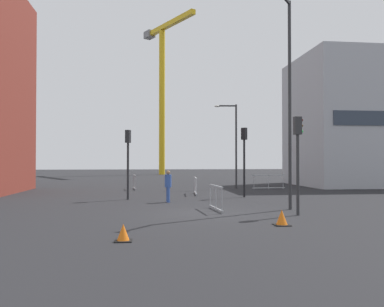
{
  "coord_description": "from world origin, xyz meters",
  "views": [
    {
      "loc": [
        -2.38,
        -16.23,
        2.15
      ],
      "look_at": [
        0.0,
        4.53,
        2.51
      ],
      "focal_mm": 37.24,
      "sensor_mm": 36.0,
      "label": 1
    }
  ],
  "objects_px": {
    "traffic_light_island": "(128,153)",
    "traffic_light_corner": "(298,149)",
    "streetlamp_tall": "(288,89)",
    "streetlamp_short": "(233,138)",
    "traffic_light_verge": "(244,151)",
    "traffic_cone_by_barrier": "(123,233)",
    "construction_crane": "(162,78)",
    "traffic_cone_orange": "(282,218)",
    "pedestrian_walking": "(168,184)"
  },
  "relations": [
    {
      "from": "traffic_light_island",
      "to": "traffic_light_corner",
      "type": "bearing_deg",
      "value": -45.56
    },
    {
      "from": "streetlamp_tall",
      "to": "streetlamp_short",
      "type": "height_order",
      "value": "streetlamp_tall"
    },
    {
      "from": "traffic_light_verge",
      "to": "traffic_cone_by_barrier",
      "type": "xyz_separation_m",
      "value": [
        -6.29,
        -12.03,
        -2.51
      ]
    },
    {
      "from": "construction_crane",
      "to": "traffic_light_corner",
      "type": "distance_m",
      "value": 47.44
    },
    {
      "from": "traffic_light_corner",
      "to": "traffic_light_island",
      "type": "bearing_deg",
      "value": 134.44
    },
    {
      "from": "traffic_cone_orange",
      "to": "traffic_cone_by_barrier",
      "type": "bearing_deg",
      "value": -158.27
    },
    {
      "from": "streetlamp_short",
      "to": "traffic_cone_by_barrier",
      "type": "relative_size",
      "value": 13.88
    },
    {
      "from": "construction_crane",
      "to": "traffic_light_corner",
      "type": "height_order",
      "value": "construction_crane"
    },
    {
      "from": "traffic_light_island",
      "to": "traffic_cone_orange",
      "type": "relative_size",
      "value": 7.34
    },
    {
      "from": "construction_crane",
      "to": "traffic_light_island",
      "type": "relative_size",
      "value": 6.04
    },
    {
      "from": "traffic_light_corner",
      "to": "traffic_light_island",
      "type": "distance_m",
      "value": 9.86
    },
    {
      "from": "streetlamp_tall",
      "to": "traffic_light_corner",
      "type": "relative_size",
      "value": 2.38
    },
    {
      "from": "traffic_light_island",
      "to": "traffic_cone_orange",
      "type": "xyz_separation_m",
      "value": [
        5.45,
        -9.32,
        -2.33
      ]
    },
    {
      "from": "construction_crane",
      "to": "traffic_cone_by_barrier",
      "type": "relative_size",
      "value": 49.8
    },
    {
      "from": "traffic_cone_by_barrier",
      "to": "pedestrian_walking",
      "type": "bearing_deg",
      "value": 79.96
    },
    {
      "from": "traffic_light_island",
      "to": "construction_crane",
      "type": "bearing_deg",
      "value": 84.94
    },
    {
      "from": "construction_crane",
      "to": "traffic_light_island",
      "type": "bearing_deg",
      "value": -95.06
    },
    {
      "from": "streetlamp_tall",
      "to": "streetlamp_short",
      "type": "distance_m",
      "value": 13.16
    },
    {
      "from": "streetlamp_short",
      "to": "traffic_light_verge",
      "type": "height_order",
      "value": "streetlamp_short"
    },
    {
      "from": "traffic_light_island",
      "to": "traffic_cone_by_barrier",
      "type": "relative_size",
      "value": 8.25
    },
    {
      "from": "streetlamp_tall",
      "to": "traffic_cone_by_barrier",
      "type": "distance_m",
      "value": 10.33
    },
    {
      "from": "streetlamp_tall",
      "to": "traffic_cone_by_barrier",
      "type": "height_order",
      "value": "streetlamp_tall"
    },
    {
      "from": "traffic_light_verge",
      "to": "streetlamp_tall",
      "type": "bearing_deg",
      "value": -85.62
    },
    {
      "from": "streetlamp_short",
      "to": "traffic_light_corner",
      "type": "xyz_separation_m",
      "value": [
        -0.68,
        -14.74,
        -1.23
      ]
    },
    {
      "from": "streetlamp_tall",
      "to": "traffic_cone_orange",
      "type": "distance_m",
      "value": 6.61
    },
    {
      "from": "construction_crane",
      "to": "traffic_cone_orange",
      "type": "bearing_deg",
      "value": -87.59
    },
    {
      "from": "streetlamp_tall",
      "to": "traffic_light_island",
      "type": "relative_size",
      "value": 2.41
    },
    {
      "from": "traffic_light_island",
      "to": "traffic_cone_by_barrier",
      "type": "distance_m",
      "value": 11.58
    },
    {
      "from": "streetlamp_tall",
      "to": "pedestrian_walking",
      "type": "bearing_deg",
      "value": 143.38
    },
    {
      "from": "construction_crane",
      "to": "streetlamp_tall",
      "type": "distance_m",
      "value": 45.22
    },
    {
      "from": "construction_crane",
      "to": "traffic_light_island",
      "type": "xyz_separation_m",
      "value": [
        -3.43,
        -38.69,
        -12.14
      ]
    },
    {
      "from": "pedestrian_walking",
      "to": "traffic_cone_by_barrier",
      "type": "distance_m",
      "value": 9.87
    },
    {
      "from": "traffic_light_corner",
      "to": "traffic_light_island",
      "type": "xyz_separation_m",
      "value": [
        -6.91,
        7.04,
        -0.03
      ]
    },
    {
      "from": "construction_crane",
      "to": "pedestrian_walking",
      "type": "distance_m",
      "value": 42.63
    },
    {
      "from": "traffic_light_verge",
      "to": "pedestrian_walking",
      "type": "xyz_separation_m",
      "value": [
        -4.57,
        -2.34,
        -1.78
      ]
    },
    {
      "from": "streetlamp_short",
      "to": "traffic_light_verge",
      "type": "xyz_separation_m",
      "value": [
        -0.9,
        -6.99,
        -1.11
      ]
    },
    {
      "from": "streetlamp_tall",
      "to": "traffic_cone_by_barrier",
      "type": "relative_size",
      "value": 19.84
    },
    {
      "from": "traffic_light_corner",
      "to": "traffic_cone_orange",
      "type": "xyz_separation_m",
      "value": [
        -1.46,
        -2.27,
        -2.36
      ]
    },
    {
      "from": "pedestrian_walking",
      "to": "traffic_cone_by_barrier",
      "type": "relative_size",
      "value": 3.52
    },
    {
      "from": "traffic_cone_orange",
      "to": "traffic_cone_by_barrier",
      "type": "distance_m",
      "value": 5.44
    },
    {
      "from": "streetlamp_tall",
      "to": "traffic_light_corner",
      "type": "bearing_deg",
      "value": -98.37
    },
    {
      "from": "traffic_light_verge",
      "to": "pedestrian_walking",
      "type": "height_order",
      "value": "traffic_light_verge"
    },
    {
      "from": "streetlamp_short",
      "to": "traffic_light_island",
      "type": "height_order",
      "value": "streetlamp_short"
    },
    {
      "from": "traffic_light_verge",
      "to": "pedestrian_walking",
      "type": "relative_size",
      "value": 2.49
    },
    {
      "from": "traffic_light_corner",
      "to": "traffic_cone_by_barrier",
      "type": "distance_m",
      "value": 8.16
    },
    {
      "from": "construction_crane",
      "to": "traffic_light_island",
      "type": "distance_m",
      "value": 40.69
    },
    {
      "from": "construction_crane",
      "to": "traffic_light_corner",
      "type": "xyz_separation_m",
      "value": [
        3.48,
        -45.73,
        -12.11
      ]
    },
    {
      "from": "traffic_light_corner",
      "to": "traffic_cone_by_barrier",
      "type": "xyz_separation_m",
      "value": [
        -6.51,
        -4.29,
        -2.39
      ]
    },
    {
      "from": "streetlamp_short",
      "to": "traffic_cone_orange",
      "type": "height_order",
      "value": "streetlamp_short"
    },
    {
      "from": "pedestrian_walking",
      "to": "traffic_light_corner",
      "type": "bearing_deg",
      "value": -48.43
    }
  ]
}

